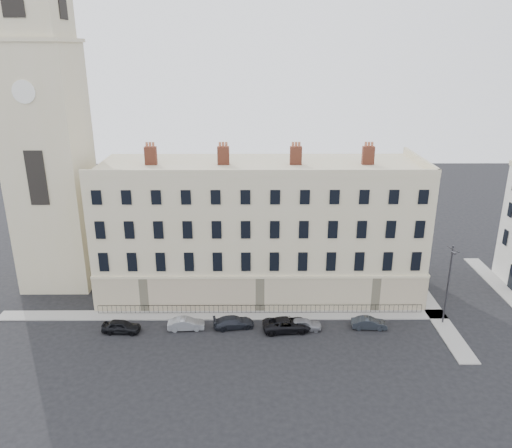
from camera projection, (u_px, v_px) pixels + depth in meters
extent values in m
plane|color=black|center=(322.00, 341.00, 49.00)|extent=(160.00, 160.00, 0.00)
cube|color=beige|center=(259.00, 228.00, 57.78)|extent=(36.00, 12.00, 15.00)
cube|color=#BDB28E|center=(260.00, 295.00, 53.88)|extent=(36.10, 0.18, 4.00)
cube|color=#BDB28E|center=(410.00, 271.00, 59.72)|extent=(0.18, 12.10, 4.00)
cube|color=beige|center=(260.00, 173.00, 49.63)|extent=(36.00, 0.35, 0.80)
cube|color=beige|center=(420.00, 161.00, 55.25)|extent=(0.35, 12.00, 0.80)
cube|color=brown|center=(151.00, 156.00, 54.88)|extent=(1.30, 0.70, 2.00)
cube|color=brown|center=(223.00, 156.00, 54.92)|extent=(1.30, 0.70, 2.00)
cube|color=brown|center=(296.00, 156.00, 54.97)|extent=(1.30, 0.70, 2.00)
cube|color=brown|center=(368.00, 155.00, 55.02)|extent=(1.30, 0.70, 2.00)
cube|color=beige|center=(51.00, 169.00, 57.36)|extent=(8.00, 8.00, 28.00)
cylinder|color=white|center=(24.00, 92.00, 50.53)|extent=(2.40, 0.14, 2.40)
cube|color=gray|center=(223.00, 315.00, 53.63)|extent=(48.00, 2.00, 0.12)
cube|color=gray|center=(427.00, 301.00, 56.60)|extent=(2.00, 24.00, 0.12)
cube|color=gray|center=(506.00, 293.00, 58.54)|extent=(2.00, 20.00, 0.12)
cube|color=black|center=(260.00, 305.00, 53.71)|extent=(35.00, 0.04, 0.04)
cube|color=black|center=(260.00, 313.00, 54.01)|extent=(35.00, 0.04, 0.04)
imported|color=black|center=(121.00, 326.00, 50.32)|extent=(3.95, 1.80, 1.31)
imported|color=gray|center=(186.00, 324.00, 50.87)|extent=(3.81, 1.57, 1.23)
imported|color=black|center=(234.00, 322.00, 51.20)|extent=(4.40, 2.37, 1.21)
imported|color=black|center=(287.00, 324.00, 50.61)|extent=(5.14, 2.74, 1.37)
imported|color=gray|center=(304.00, 324.00, 50.84)|extent=(3.58, 1.54, 1.21)
imported|color=#21262D|center=(369.00, 323.00, 51.04)|extent=(3.64, 1.44, 1.18)
cylinder|color=#302F35|center=(448.00, 285.00, 50.75)|extent=(0.17, 0.17, 8.74)
cylinder|color=#302F35|center=(453.00, 249.00, 48.65)|extent=(0.65, 1.58, 0.11)
cube|color=#302F35|center=(454.00, 253.00, 47.99)|extent=(0.37, 0.58, 0.13)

